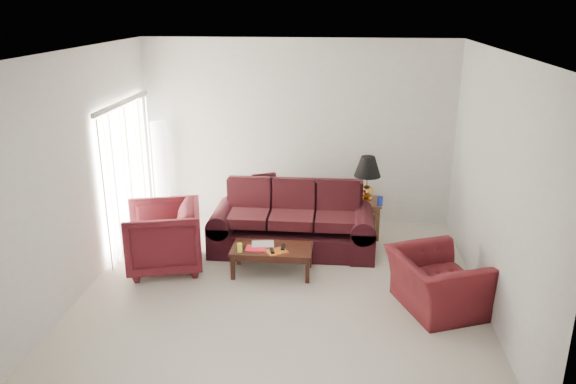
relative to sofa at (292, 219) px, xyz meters
The scene contains 19 objects.
floor 1.34m from the sofa, 91.20° to the right, with size 5.00×5.00×0.00m, color beige.
blinds 2.52m from the sofa, behind, with size 0.10×2.00×2.16m, color silver.
sofa is the anchor object (origin of this frame).
throw_pillow 1.01m from the sofa, 122.36° to the left, with size 0.38×0.11×0.38m, color black.
end_table 1.27m from the sofa, 32.81° to the left, with size 0.53×0.53×0.58m, color #52361C, non-canonical shape.
table_lamp 1.38m from the sofa, 33.45° to the left, with size 0.42×0.42×0.70m, color #C78B3E, non-canonical shape.
clock 1.05m from the sofa, 30.94° to the left, with size 0.13×0.05×0.13m, color #ADAEB2.
blue_canister 1.39m from the sofa, 20.14° to the left, with size 0.09×0.09×0.14m, color #18299D.
picture_frame 1.26m from the sofa, 41.96° to the left, with size 0.14×0.02×0.18m, color silver.
floor_lamp 2.43m from the sofa, 158.38° to the left, with size 0.28×0.28×1.75m, color white, non-canonical shape.
armchair_left 1.87m from the sofa, 156.21° to the right, with size 0.98×1.01×0.92m, color #420F15.
armchair_right 2.39m from the sofa, 38.95° to the right, with size 1.06×0.93×0.69m, color #491115.
coffee_table 0.86m from the sofa, 104.91° to the right, with size 1.09×0.54×0.38m, color black, non-canonical shape.
magazine_red 0.95m from the sofa, 116.20° to the right, with size 0.27×0.20×0.02m, color red.
magazine_white 0.79m from the sofa, 116.01° to the right, with size 0.30×0.22×0.02m, color silver.
magazine_orange 0.92m from the sofa, 97.86° to the right, with size 0.26×0.20×0.02m, color #B85815.
remote_a 0.95m from the sofa, 101.45° to the right, with size 0.05×0.16×0.02m, color black.
remote_b 0.81m from the sofa, 93.76° to the right, with size 0.05×0.17×0.02m, color black.
yellow_glass 1.13m from the sofa, 122.89° to the right, with size 0.07×0.07×0.12m, color #F1FF38.
Camera 1 is at (0.71, -6.38, 3.52)m, focal length 35.00 mm.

